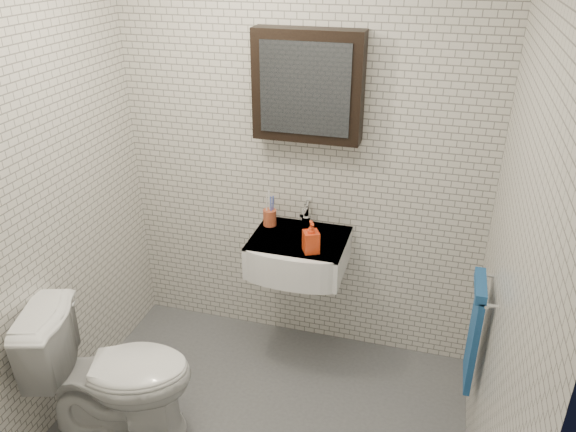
# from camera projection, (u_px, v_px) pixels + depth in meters

# --- Properties ---
(room_shell) EXTENTS (2.22, 2.02, 2.51)m
(room_shell) POSITION_uv_depth(u_px,v_px,m) (241.00, 192.00, 2.34)
(room_shell) COLOR silver
(room_shell) RESTS_ON ground
(washbasin) EXTENTS (0.55, 0.50, 0.20)m
(washbasin) POSITION_uv_depth(u_px,v_px,m) (297.00, 255.00, 3.27)
(washbasin) COLOR white
(washbasin) RESTS_ON room_shell
(faucet) EXTENTS (0.06, 0.20, 0.15)m
(faucet) POSITION_uv_depth(u_px,v_px,m) (306.00, 216.00, 3.37)
(faucet) COLOR silver
(faucet) RESTS_ON washbasin
(mirror_cabinet) EXTENTS (0.60, 0.15, 0.60)m
(mirror_cabinet) POSITION_uv_depth(u_px,v_px,m) (308.00, 86.00, 3.02)
(mirror_cabinet) COLOR black
(mirror_cabinet) RESTS_ON room_shell
(towel_rail) EXTENTS (0.09, 0.30, 0.58)m
(towel_rail) POSITION_uv_depth(u_px,v_px,m) (475.00, 328.00, 2.71)
(towel_rail) COLOR silver
(towel_rail) RESTS_ON room_shell
(toothbrush_cup) EXTENTS (0.10, 0.10, 0.22)m
(toothbrush_cup) POSITION_uv_depth(u_px,v_px,m) (270.00, 217.00, 3.39)
(toothbrush_cup) COLOR #AF4A2B
(toothbrush_cup) RESTS_ON washbasin
(soap_bottle) EXTENTS (0.11, 0.12, 0.19)m
(soap_bottle) POSITION_uv_depth(u_px,v_px,m) (311.00, 237.00, 3.08)
(soap_bottle) COLOR orange
(soap_bottle) RESTS_ON washbasin
(toilet) EXTENTS (0.88, 0.66, 0.80)m
(toilet) POSITION_uv_depth(u_px,v_px,m) (115.00, 373.00, 2.89)
(toilet) COLOR white
(toilet) RESTS_ON ground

